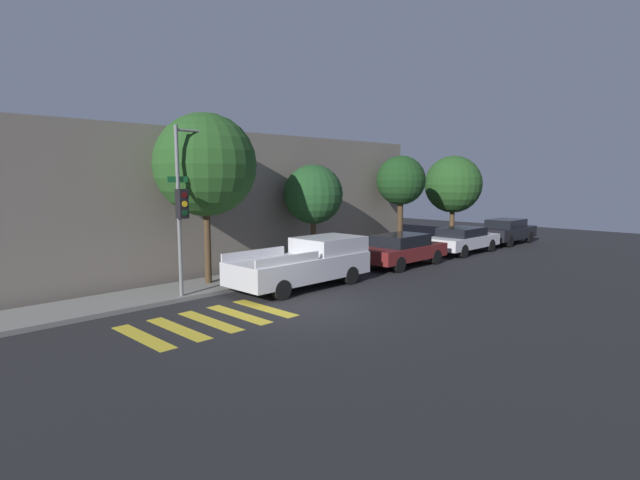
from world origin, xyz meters
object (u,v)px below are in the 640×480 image
(tree_far_end, at_px, (401,181))
(sedan_near_corner, at_px, (402,249))
(sedan_middle, at_px, (462,239))
(tree_behind_truck, at_px, (453,184))
(sedan_far_end, at_px, (506,231))
(pickup_truck, at_px, (306,262))
(traffic_light_pole, at_px, (192,188))
(tree_near_corner, at_px, (205,165))
(tree_midblock, at_px, (313,195))

(tree_far_end, bearing_deg, sedan_near_corner, -143.19)
(sedan_middle, xyz_separation_m, tree_behind_truck, (3.19, 2.44, 2.73))
(sedan_far_end, bearing_deg, pickup_truck, 180.00)
(traffic_light_pole, height_order, pickup_truck, traffic_light_pole)
(sedan_near_corner, bearing_deg, sedan_far_end, 0.00)
(sedan_far_end, xyz_separation_m, tree_behind_truck, (-1.97, 2.44, 2.69))
(sedan_near_corner, distance_m, tree_far_end, 5.02)
(tree_near_corner, bearing_deg, traffic_light_pole, -137.27)
(tree_near_corner, bearing_deg, tree_behind_truck, -0.00)
(tree_midblock, relative_size, tree_behind_truck, 0.86)
(sedan_middle, bearing_deg, tree_far_end, 129.86)
(pickup_truck, bearing_deg, sedan_far_end, -0.00)
(tree_midblock, bearing_deg, tree_behind_truck, 0.00)
(traffic_light_pole, relative_size, tree_near_corner, 0.90)
(traffic_light_pole, bearing_deg, tree_midblock, 10.19)
(pickup_truck, bearing_deg, tree_behind_truck, 9.70)
(sedan_middle, bearing_deg, tree_midblock, 163.67)
(traffic_light_pole, distance_m, tree_near_corner, 1.88)
(tree_midblock, distance_m, tree_far_end, 6.31)
(tree_midblock, height_order, tree_behind_truck, tree_behind_truck)
(sedan_far_end, bearing_deg, tree_far_end, 161.29)
(pickup_truck, bearing_deg, tree_midblock, 41.48)
(sedan_middle, distance_m, tree_far_end, 4.34)
(traffic_light_pole, height_order, sedan_far_end, traffic_light_pole)
(tree_behind_truck, bearing_deg, tree_near_corner, 180.00)
(tree_behind_truck, bearing_deg, traffic_light_pole, -176.29)
(sedan_middle, relative_size, tree_midblock, 1.06)
(sedan_far_end, distance_m, tree_near_corner, 19.20)
(pickup_truck, xyz_separation_m, tree_near_corner, (-2.47, 2.44, 3.41))
(sedan_middle, relative_size, tree_behind_truck, 0.91)
(tree_midblock, bearing_deg, traffic_light_pole, -169.81)
(tree_far_end, bearing_deg, pickup_truck, -164.91)
(sedan_far_end, bearing_deg, tree_midblock, 169.75)
(tree_behind_truck, bearing_deg, sedan_near_corner, -163.97)
(traffic_light_pole, xyz_separation_m, pickup_truck, (3.74, -1.27, -2.66))
(sedan_middle, distance_m, tree_near_corner, 14.22)
(tree_near_corner, bearing_deg, tree_midblock, -0.00)
(sedan_far_end, height_order, tree_far_end, tree_far_end)
(traffic_light_pole, height_order, tree_far_end, traffic_light_pole)
(pickup_truck, xyz_separation_m, sedan_middle, (11.08, -0.00, -0.14))
(sedan_far_end, height_order, tree_behind_truck, tree_behind_truck)
(tree_midblock, relative_size, tree_far_end, 0.89)
(tree_near_corner, bearing_deg, tree_far_end, -0.00)
(sedan_near_corner, bearing_deg, tree_midblock, 141.13)
(tree_near_corner, relative_size, tree_behind_truck, 1.18)
(sedan_far_end, relative_size, tree_midblock, 1.01)
(pickup_truck, relative_size, tree_behind_truck, 1.04)
(traffic_light_pole, distance_m, tree_midblock, 6.61)
(pickup_truck, distance_m, sedan_near_corner, 5.79)
(sedan_near_corner, distance_m, tree_behind_truck, 9.24)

